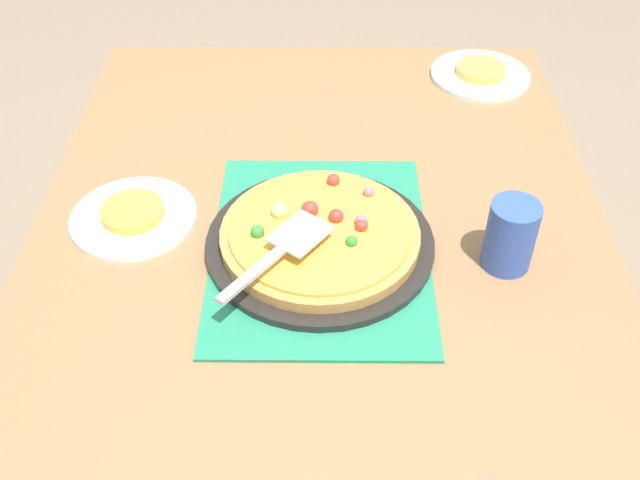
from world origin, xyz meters
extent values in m
plane|color=#84705B|center=(0.00, 0.00, 0.00)|extent=(8.00, 8.00, 0.00)
cube|color=olive|center=(0.00, 0.00, 0.73)|extent=(1.40, 1.00, 0.03)
cube|color=olive|center=(0.64, -0.44, 0.36)|extent=(0.07, 0.07, 0.72)
cube|color=olive|center=(0.64, 0.44, 0.36)|extent=(0.07, 0.07, 0.72)
cube|color=#237F5B|center=(0.00, 0.00, 0.75)|extent=(0.48, 0.36, 0.01)
cylinder|color=black|center=(0.00, 0.00, 0.76)|extent=(0.38, 0.38, 0.01)
cylinder|color=#B78442|center=(0.00, 0.00, 0.78)|extent=(0.33, 0.33, 0.02)
cylinder|color=gold|center=(0.00, 0.00, 0.79)|extent=(0.30, 0.30, 0.01)
sphere|color=#B76675|center=(0.01, -0.07, 0.80)|extent=(0.02, 0.02, 0.02)
sphere|color=red|center=(0.12, -0.02, 0.80)|extent=(0.02, 0.02, 0.02)
sphere|color=red|center=(0.00, -0.07, 0.80)|extent=(0.02, 0.02, 0.02)
sphere|color=#338433|center=(-0.04, -0.05, 0.80)|extent=(0.02, 0.02, 0.02)
sphere|color=red|center=(0.04, 0.02, 0.80)|extent=(0.03, 0.03, 0.03)
sphere|color=#B76675|center=(0.09, -0.08, 0.80)|extent=(0.02, 0.02, 0.02)
sphere|color=red|center=(0.02, -0.03, 0.80)|extent=(0.03, 0.03, 0.03)
sphere|color=#E5CC7F|center=(0.04, 0.07, 0.80)|extent=(0.03, 0.03, 0.03)
sphere|color=#338433|center=(-0.02, 0.10, 0.80)|extent=(0.02, 0.02, 0.02)
cylinder|color=white|center=(0.57, -0.35, 0.76)|extent=(0.22, 0.22, 0.01)
cylinder|color=white|center=(0.07, 0.33, 0.76)|extent=(0.22, 0.22, 0.01)
cylinder|color=#EAB747|center=(0.57, -0.35, 0.77)|extent=(0.11, 0.11, 0.02)
cylinder|color=gold|center=(0.07, 0.33, 0.77)|extent=(0.11, 0.11, 0.02)
cylinder|color=#3351AD|center=(-0.03, -0.30, 0.81)|extent=(0.08, 0.08, 0.12)
cube|color=silver|center=(-0.04, 0.03, 0.82)|extent=(0.11, 0.11, 0.00)
cube|color=#B2B2B7|center=(-0.13, 0.10, 0.82)|extent=(0.12, 0.10, 0.01)
camera|label=1|loc=(-0.90, -0.01, 1.59)|focal=41.40mm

